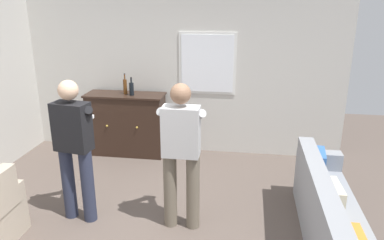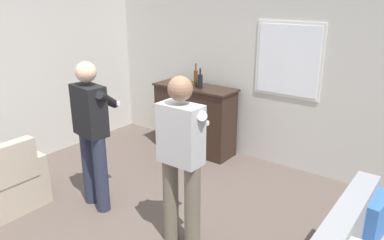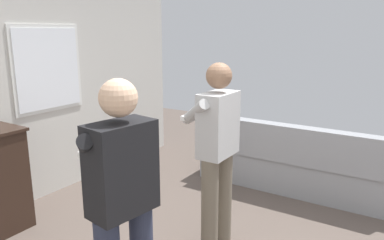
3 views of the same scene
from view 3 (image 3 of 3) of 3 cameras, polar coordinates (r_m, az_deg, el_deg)
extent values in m
cube|color=beige|center=(4.49, -25.63, 5.32)|extent=(5.20, 0.12, 2.80)
cube|color=silver|center=(4.65, -21.14, 7.30)|extent=(0.92, 0.02, 0.99)
cube|color=white|center=(4.64, -21.10, 7.30)|extent=(0.84, 0.03, 0.91)
cube|color=gray|center=(4.84, 15.96, -7.93)|extent=(0.55, 2.18, 0.42)
cube|color=gray|center=(4.52, 15.55, -3.67)|extent=(0.18, 2.18, 0.44)
cube|color=gray|center=(5.22, 3.66, -4.56)|extent=(0.55, 0.18, 0.64)
cube|color=#386BB7|center=(4.93, 6.65, -2.31)|extent=(0.18, 0.41, 0.36)
cube|color=beige|center=(4.65, 16.00, -3.74)|extent=(0.16, 0.41, 0.36)
cube|color=orange|center=(4.50, 26.29, -5.20)|extent=(0.14, 0.40, 0.36)
cube|color=black|center=(2.23, -10.68, -7.24)|extent=(0.43, 0.28, 0.55)
sphere|color=#D8AD8C|center=(2.12, -11.17, 3.33)|extent=(0.22, 0.22, 0.22)
cylinder|color=black|center=(2.25, -15.64, -4.31)|extent=(0.37, 0.37, 0.29)
cylinder|color=black|center=(2.38, -11.01, -3.11)|extent=(0.28, 0.43, 0.29)
cube|color=white|center=(2.47, -15.33, -4.82)|extent=(0.15, 0.06, 0.04)
cylinder|color=#6B6051|center=(3.34, 2.71, -13.14)|extent=(0.15, 0.15, 0.88)
cylinder|color=#6B6051|center=(3.54, 4.85, -11.52)|extent=(0.15, 0.15, 0.88)
cube|color=#B7B7B7|center=(3.19, 4.01, -0.67)|extent=(0.40, 0.22, 0.55)
sphere|color=#8C664C|center=(3.12, 4.14, 6.74)|extent=(0.22, 0.22, 0.22)
cylinder|color=#B7B7B7|center=(3.15, 0.49, 1.21)|extent=(0.33, 0.41, 0.29)
cylinder|color=#B7B7B7|center=(3.34, 2.58, 1.92)|extent=(0.33, 0.41, 0.29)
cube|color=white|center=(3.35, -0.79, 0.46)|extent=(0.15, 0.04, 0.04)
camera|label=1|loc=(4.10, 67.89, 13.50)|focal=35.00mm
camera|label=2|loc=(4.77, 45.69, 14.45)|focal=35.00mm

